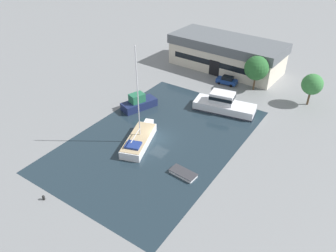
% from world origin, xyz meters
% --- Properties ---
extents(ground_plane, '(440.00, 440.00, 0.00)m').
position_xyz_m(ground_plane, '(0.00, 0.00, 0.00)').
color(ground_plane, gray).
extents(water_canal, '(22.71, 34.41, 0.01)m').
position_xyz_m(water_canal, '(0.00, 0.00, 0.00)').
color(water_canal, '#1E2D38').
rests_on(water_canal, ground).
extents(warehouse_building, '(25.20, 11.50, 6.72)m').
position_xyz_m(warehouse_building, '(-3.64, 31.01, 3.40)').
color(warehouse_building, beige).
rests_on(warehouse_building, ground).
extents(quay_tree_near_building, '(4.64, 4.64, 6.89)m').
position_xyz_m(quay_tree_near_building, '(5.78, 24.27, 4.56)').
color(quay_tree_near_building, brown).
rests_on(quay_tree_near_building, ground).
extents(quay_tree_by_water, '(3.72, 3.72, 5.91)m').
position_xyz_m(quay_tree_by_water, '(16.22, 24.06, 4.03)').
color(quay_tree_by_water, brown).
rests_on(quay_tree_by_water, ground).
extents(parked_car, '(4.27, 2.13, 1.71)m').
position_xyz_m(parked_car, '(0.32, 23.58, 0.85)').
color(parked_car, navy).
rests_on(parked_car, ground).
extents(sailboat_moored, '(5.59, 9.87, 15.17)m').
position_xyz_m(sailboat_moored, '(-1.76, -2.58, 0.77)').
color(sailboat_moored, white).
rests_on(sailboat_moored, water_canal).
extents(motor_cruiser, '(11.16, 5.65, 3.43)m').
position_xyz_m(motor_cruiser, '(4.44, 13.49, 1.23)').
color(motor_cruiser, white).
rests_on(motor_cruiser, water_canal).
extents(small_dinghy, '(3.83, 2.02, 0.49)m').
position_xyz_m(small_dinghy, '(7.51, -4.95, 0.26)').
color(small_dinghy, white).
rests_on(small_dinghy, water_canal).
extents(cabin_boat, '(4.53, 6.79, 2.90)m').
position_xyz_m(cabin_boat, '(-8.48, 5.85, 1.04)').
color(cabin_boat, '#19234C').
rests_on(cabin_boat, water_canal).
extents(mooring_bollard, '(0.34, 0.34, 0.66)m').
position_xyz_m(mooring_bollard, '(-4.25, -18.26, 0.35)').
color(mooring_bollard, black).
rests_on(mooring_bollard, ground).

